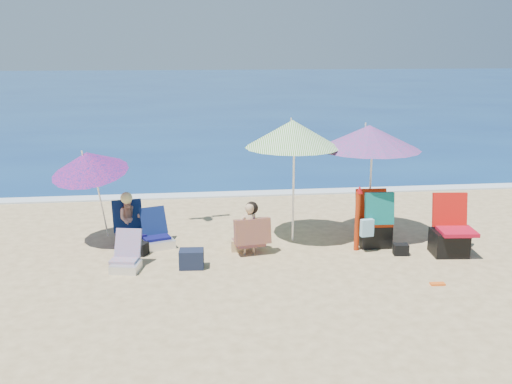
{
  "coord_description": "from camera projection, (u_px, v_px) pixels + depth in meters",
  "views": [
    {
      "loc": [
        -1.53,
        -9.05,
        3.65
      ],
      "look_at": [
        -0.3,
        1.0,
        1.1
      ],
      "focal_mm": 40.72,
      "sensor_mm": 36.0,
      "label": 1
    }
  ],
  "objects": [
    {
      "name": "bag_black_b",
      "position": [
        401.0,
        249.0,
        10.43
      ],
      "size": [
        0.28,
        0.21,
        0.2
      ],
      "color": "black",
      "rests_on": "ground"
    },
    {
      "name": "bag_black_a",
      "position": [
        139.0,
        249.0,
        10.44
      ],
      "size": [
        0.37,
        0.34,
        0.22
      ],
      "color": "black",
      "rests_on": "ground"
    },
    {
      "name": "bag_navy_b",
      "position": [
        455.0,
        238.0,
        10.93
      ],
      "size": [
        0.38,
        0.29,
        0.28
      ],
      "color": "#192239",
      "rests_on": "ground"
    },
    {
      "name": "orange_item",
      "position": [
        438.0,
        284.0,
        9.13
      ],
      "size": [
        0.23,
        0.11,
        0.03
      ],
      "color": "orange",
      "rests_on": "ground"
    },
    {
      "name": "umbrella_turquoise",
      "position": [
        369.0,
        137.0,
        10.94
      ],
      "size": [
        2.53,
        2.53,
        2.25
      ],
      "color": "silver",
      "rests_on": "ground"
    },
    {
      "name": "umbrella_blue",
      "position": [
        88.0,
        163.0,
        10.63
      ],
      "size": [
        1.86,
        1.89,
        1.93
      ],
      "color": "white",
      "rests_on": "ground"
    },
    {
      "name": "chair_navy",
      "position": [
        157.0,
        236.0,
        10.88
      ],
      "size": [
        0.69,
        0.77,
        0.69
      ],
      "color": "#0D0E4A",
      "rests_on": "ground"
    },
    {
      "name": "chair_rainbow",
      "position": [
        126.0,
        260.0,
        9.75
      ],
      "size": [
        0.55,
        0.7,
        0.63
      ],
      "color": "#ED5A53",
      "rests_on": "ground"
    },
    {
      "name": "bag_tan",
      "position": [
        238.0,
        245.0,
        10.63
      ],
      "size": [
        0.25,
        0.18,
        0.21
      ],
      "color": "tan",
      "rests_on": "ground"
    },
    {
      "name": "person_left",
      "position": [
        129.0,
        219.0,
        11.04
      ],
      "size": [
        0.68,
        0.73,
        1.02
      ],
      "color": "tan",
      "rests_on": "ground"
    },
    {
      "name": "person_center",
      "position": [
        250.0,
        229.0,
        10.38
      ],
      "size": [
        0.69,
        0.59,
        0.95
      ],
      "color": "tan",
      "rests_on": "ground"
    },
    {
      "name": "camp_chair_right",
      "position": [
        374.0,
        226.0,
        10.84
      ],
      "size": [
        0.68,
        0.8,
        1.08
      ],
      "color": "#B22A0C",
      "rests_on": "ground"
    },
    {
      "name": "furled_umbrella",
      "position": [
        358.0,
        215.0,
        10.54
      ],
      "size": [
        0.14,
        0.14,
        1.22
      ],
      "color": "#AC2B0C",
      "rests_on": "ground"
    },
    {
      "name": "bag_navy_a",
      "position": [
        192.0,
        259.0,
        9.8
      ],
      "size": [
        0.43,
        0.32,
        0.32
      ],
      "color": "#161D32",
      "rests_on": "ground"
    },
    {
      "name": "foam",
      "position": [
        248.0,
        194.0,
        14.69
      ],
      "size": [
        120.0,
        0.5,
        0.04
      ],
      "color": "white",
      "rests_on": "ground"
    },
    {
      "name": "umbrella_striped",
      "position": [
        293.0,
        134.0,
        10.75
      ],
      "size": [
        1.9,
        1.9,
        2.37
      ],
      "color": "white",
      "rests_on": "ground"
    },
    {
      "name": "ground",
      "position": [
        281.0,
        269.0,
        9.78
      ],
      "size": [
        120.0,
        120.0,
        0.0
      ],
      "color": "#D8BC84",
      "rests_on": "ground"
    },
    {
      "name": "camp_chair_left",
      "position": [
        450.0,
        237.0,
        10.41
      ],
      "size": [
        0.74,
        0.74,
        1.09
      ],
      "color": "#B80D24",
      "rests_on": "ground"
    },
    {
      "name": "sea",
      "position": [
        201.0,
        88.0,
        53.11
      ],
      "size": [
        120.0,
        80.0,
        0.12
      ],
      "color": "navy",
      "rests_on": "ground"
    }
  ]
}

